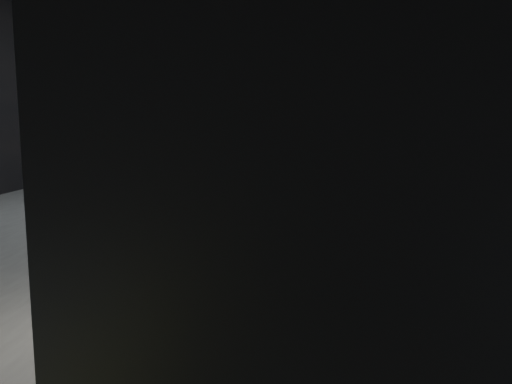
{
  "coord_description": "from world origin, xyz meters",
  "views": [
    {
      "loc": [
        -1.32,
        -13.61,
        3.59
      ],
      "look_at": [
        -2.08,
        -1.92,
        2.0
      ],
      "focal_mm": 35.0,
      "sensor_mm": 36.0,
      "label": 1
    }
  ],
  "objects": [
    {
      "name": "woman",
      "position": [
        -3.8,
        -4.77,
        1.83
      ],
      "size": [
        0.72,
        0.61,
        1.66
      ],
      "primitive_type": "imported",
      "rotation": [
        0.0,
        0.0,
        0.42
      ],
      "color": "tan",
      "rests_on": "platform_left"
    },
    {
      "name": "tactile_strip",
      "position": [
        -3.25,
        0.0,
        1.0
      ],
      "size": [
        0.5,
        43.8,
        0.01
      ],
      "primitive_type": "cube",
      "color": "olive",
      "rests_on": "platform_left"
    },
    {
      "name": "ground",
      "position": [
        0.0,
        0.0,
        0.0
      ],
      "size": [
        44.0,
        44.0,
        0.0
      ],
      "primitive_type": "plane",
      "color": "black",
      "rests_on": "ground"
    },
    {
      "name": "track",
      "position": [
        0.0,
        0.0,
        0.07
      ],
      "size": [
        2.4,
        43.0,
        0.24
      ],
      "color": "#3F3328",
      "rests_on": "ground"
    },
    {
      "name": "train",
      "position": [
        -0.0,
        -3.08,
        3.05
      ],
      "size": [
        3.06,
        20.47,
        5.47
      ],
      "color": "#9B9FA3",
      "rests_on": "ground"
    },
    {
      "name": "platform_left",
      "position": [
        -7.5,
        0.0,
        0.5
      ],
      "size": [
        9.0,
        43.8,
        1.0
      ],
      "primitive_type": "cube",
      "color": "#4A4A48",
      "rests_on": "ground"
    }
  ]
}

